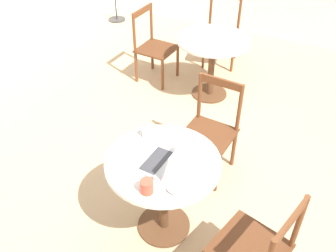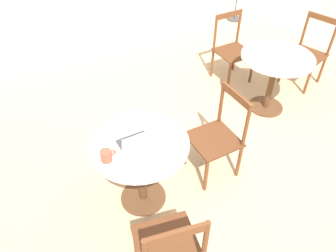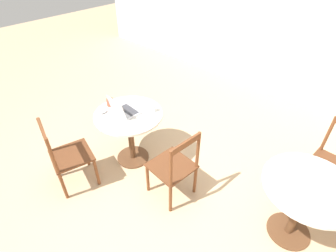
{
  "view_description": "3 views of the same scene",
  "coord_description": "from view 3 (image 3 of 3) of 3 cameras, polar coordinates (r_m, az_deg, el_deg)",
  "views": [
    {
      "loc": [
        -2.39,
        -0.59,
        2.53
      ],
      "look_at": [
        -0.33,
        0.42,
        0.72
      ],
      "focal_mm": 40.0,
      "sensor_mm": 36.0,
      "label": 1
    },
    {
      "loc": [
        -1.53,
        -1.44,
        2.57
      ],
      "look_at": [
        -0.32,
        0.45,
        0.59
      ],
      "focal_mm": 35.0,
      "sensor_mm": 36.0,
      "label": 2
    },
    {
      "loc": [
        1.38,
        -1.27,
        2.51
      ],
      "look_at": [
        -0.35,
        0.58,
        0.56
      ],
      "focal_mm": 28.0,
      "sensor_mm": 36.0,
      "label": 3
    }
  ],
  "objects": [
    {
      "name": "mug",
      "position": [
        3.31,
        -12.47,
        5.08
      ],
      "size": [
        0.13,
        0.09,
        0.09
      ],
      "color": "#C64C38",
      "rests_on": "cafe_table_near"
    },
    {
      "name": "mouse",
      "position": [
        3.21,
        -13.88,
        3.05
      ],
      "size": [
        0.06,
        0.1,
        0.03
      ],
      "color": "#B7B7BC",
      "rests_on": "cafe_table_near"
    },
    {
      "name": "ground_plane",
      "position": [
        3.13,
        -2.68,
        -15.65
      ],
      "size": [
        16.0,
        16.0,
        0.0
      ],
      "primitive_type": "plane",
      "color": "tan"
    },
    {
      "name": "cafe_table_mid",
      "position": [
        2.73,
        27.74,
        -13.44
      ],
      "size": [
        0.82,
        0.82,
        0.73
      ],
      "color": "#51331E",
      "rests_on": "ground_plane"
    },
    {
      "name": "chair_near_front",
      "position": [
        3.19,
        -21.14,
        -6.03
      ],
      "size": [
        0.53,
        0.53,
        0.9
      ],
      "color": "brown",
      "rests_on": "ground_plane"
    },
    {
      "name": "cafe_table_near",
      "position": [
        3.24,
        -8.39,
        0.44
      ],
      "size": [
        0.82,
        0.82,
        0.73
      ],
      "color": "#51331E",
      "rests_on": "ground_plane"
    },
    {
      "name": "laptop",
      "position": [
        3.14,
        -9.58,
        3.49
      ],
      "size": [
        0.32,
        0.3,
        0.24
      ],
      "color": "#B7B7BC",
      "rests_on": "cafe_table_near"
    },
    {
      "name": "chair_near_right",
      "position": [
        2.86,
        1.41,
        -8.9
      ],
      "size": [
        0.47,
        0.47,
        0.9
      ],
      "color": "brown",
      "rests_on": "ground_plane"
    },
    {
      "name": "chair_mid_back",
      "position": [
        3.41,
        32.34,
        -6.93
      ],
      "size": [
        0.46,
        0.46,
        0.9
      ],
      "color": "brown",
      "rests_on": "ground_plane"
    },
    {
      "name": "wall_back",
      "position": [
        4.85,
        26.95,
        20.04
      ],
      "size": [
        9.4,
        0.06,
        2.7
      ],
      "color": "white",
      "rests_on": "ground_plane"
    },
    {
      "name": "drinking_glass",
      "position": [
        3.14,
        -3.3,
        3.88
      ],
      "size": [
        0.06,
        0.06,
        0.09
      ],
      "color": "silver",
      "rests_on": "cafe_table_near"
    }
  ]
}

